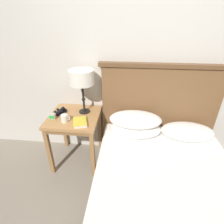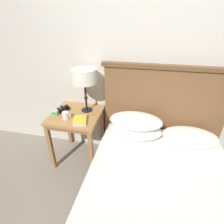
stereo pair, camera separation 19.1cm
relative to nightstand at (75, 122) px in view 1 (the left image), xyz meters
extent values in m
plane|color=gray|center=(0.71, -0.63, -0.58)|extent=(20.00, 20.00, 0.00)
cube|color=beige|center=(0.71, 0.33, 0.72)|extent=(8.00, 0.06, 2.60)
cube|color=#AD7A47|center=(0.00, 0.00, 0.07)|extent=(0.58, 0.58, 0.04)
cube|color=brown|center=(0.00, 0.00, 0.03)|extent=(0.55, 0.55, 0.05)
cube|color=olive|center=(-0.26, -0.26, -0.26)|extent=(0.04, 0.04, 0.64)
cube|color=olive|center=(0.25, -0.26, -0.26)|extent=(0.04, 0.04, 0.64)
cube|color=olive|center=(-0.26, 0.26, -0.26)|extent=(0.04, 0.04, 0.64)
cube|color=olive|center=(0.25, 0.26, -0.26)|extent=(0.04, 0.04, 0.64)
cube|color=#4E3520|center=(1.01, -0.74, -0.47)|extent=(1.34, 1.93, 0.23)
cube|color=white|center=(1.01, -0.74, -0.24)|extent=(1.31, 1.89, 0.23)
cube|color=white|center=(1.01, -0.09, -0.13)|extent=(1.29, 0.28, 0.01)
cube|color=brown|center=(1.01, 0.26, 0.02)|extent=(1.41, 0.06, 1.20)
cube|color=brown|center=(1.01, 0.26, 0.64)|extent=(1.48, 0.10, 0.04)
ellipsoid|color=white|center=(0.73, 0.02, -0.06)|extent=(0.60, 0.36, 0.15)
ellipsoid|color=white|center=(1.33, 0.02, -0.06)|extent=(0.60, 0.36, 0.15)
ellipsoid|color=white|center=(0.72, 0.02, 0.07)|extent=(0.60, 0.36, 0.15)
cylinder|color=black|center=(0.10, 0.10, 0.10)|extent=(0.13, 0.13, 0.01)
cylinder|color=black|center=(0.10, 0.10, 0.28)|extent=(0.02, 0.02, 0.34)
sphere|color=black|center=(0.10, 0.10, 0.26)|extent=(0.04, 0.04, 0.04)
cylinder|color=silver|center=(0.10, 0.10, 0.53)|extent=(0.28, 0.28, 0.16)
cube|color=silver|center=(0.12, -0.16, 0.10)|extent=(0.19, 0.22, 0.03)
cube|color=gold|center=(0.12, -0.16, 0.12)|extent=(0.19, 0.23, 0.00)
cube|color=gold|center=(0.05, -0.18, 0.10)|extent=(0.06, 0.19, 0.03)
cylinder|color=black|center=(-0.18, 0.01, 0.11)|extent=(0.06, 0.10, 0.04)
cylinder|color=black|center=(-0.14, 0.01, 0.11)|extent=(0.05, 0.02, 0.05)
cylinder|color=black|center=(-0.23, 0.02, 0.11)|extent=(0.04, 0.02, 0.04)
cylinder|color=black|center=(-0.18, 0.08, 0.11)|extent=(0.06, 0.10, 0.04)
cylinder|color=black|center=(-0.13, 0.07, 0.11)|extent=(0.05, 0.02, 0.05)
cylinder|color=black|center=(-0.22, 0.08, 0.11)|extent=(0.04, 0.02, 0.04)
cube|color=black|center=(-0.18, 0.05, 0.12)|extent=(0.06, 0.04, 0.01)
cylinder|color=black|center=(-0.18, 0.05, 0.12)|extent=(0.02, 0.01, 0.02)
cylinder|color=silver|center=(-0.06, -0.14, 0.13)|extent=(0.08, 0.08, 0.08)
torus|color=silver|center=(-0.02, -0.14, 0.14)|extent=(0.05, 0.01, 0.05)
cube|color=#B7B2A8|center=(-0.22, -0.09, 0.12)|extent=(0.07, 0.04, 0.06)
cube|color=green|center=(-0.22, -0.11, 0.12)|extent=(0.06, 0.00, 0.04)
camera|label=1|loc=(0.62, -1.72, 1.12)|focal=28.00mm
camera|label=2|loc=(0.81, -1.69, 1.12)|focal=28.00mm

